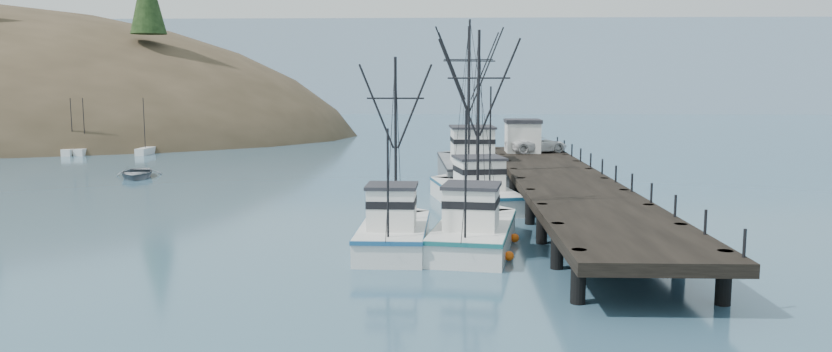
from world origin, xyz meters
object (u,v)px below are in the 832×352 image
(trawler_mid, at_px, (394,232))
(work_vessel, at_px, (469,167))
(trawler_near, at_px, (475,231))
(pier, at_px, (563,183))
(pier_shed, at_px, (523,136))
(pickup_truck, at_px, (537,144))
(trawler_far, at_px, (472,192))
(motorboat, at_px, (137,178))

(trawler_mid, height_order, work_vessel, work_vessel)
(trawler_near, relative_size, work_vessel, 0.71)
(pier, xyz_separation_m, work_vessel, (-5.41, 12.53, -0.46))
(pier_shed, bearing_deg, pickup_truck, -10.29)
(trawler_near, relative_size, pickup_truck, 2.09)
(trawler_mid, relative_size, trawler_far, 0.77)
(trawler_mid, bearing_deg, work_vessel, 79.46)
(pier, xyz_separation_m, trawler_far, (-5.58, 1.82, -0.87))
(trawler_near, distance_m, pier_shed, 28.40)
(work_vessel, bearing_deg, motorboat, 176.57)
(trawler_far, relative_size, pier_shed, 3.87)
(work_vessel, height_order, pier_shed, work_vessel)
(pier, bearing_deg, trawler_mid, -131.04)
(trawler_far, height_order, work_vessel, work_vessel)
(pier, distance_m, work_vessel, 13.66)
(pier, bearing_deg, pier_shed, 92.53)
(work_vessel, bearing_deg, pier_shed, 42.95)
(trawler_mid, height_order, pickup_truck, trawler_mid)
(motorboat, bearing_deg, pier, -38.26)
(trawler_mid, bearing_deg, trawler_near, 5.62)
(pier, height_order, trawler_near, trawler_near)
(trawler_near, xyz_separation_m, pickup_truck, (6.39, 27.58, 1.90))
(pier, height_order, motorboat, pier)
(trawler_mid, distance_m, pickup_truck, 29.86)
(trawler_mid, distance_m, work_vessel, 24.25)
(trawler_near, bearing_deg, pickup_truck, 76.95)
(pier, distance_m, pier_shed, 16.98)
(trawler_near, distance_m, pickup_truck, 28.38)
(trawler_far, distance_m, work_vessel, 10.72)
(trawler_mid, distance_m, motorboat, 34.55)
(work_vessel, bearing_deg, trawler_mid, -100.54)
(trawler_mid, relative_size, motorboat, 1.81)
(pier, distance_m, motorboat, 36.09)
(pier, bearing_deg, pickup_truck, 88.50)
(pickup_truck, bearing_deg, work_vessel, 104.62)
(trawler_mid, xyz_separation_m, pier_shed, (9.10, 28.18, 2.60))
(trawler_far, relative_size, pickup_truck, 2.38)
(trawler_mid, xyz_separation_m, motorboat, (-23.29, 25.50, -0.82))
(pier, height_order, pickup_truck, pickup_truck)
(pickup_truck, xyz_separation_m, motorboat, (-33.57, -2.46, -2.72))
(pier, xyz_separation_m, pier_shed, (-0.75, 16.87, 1.73))
(pier_shed, xyz_separation_m, motorboat, (-32.39, -2.68, -3.42))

